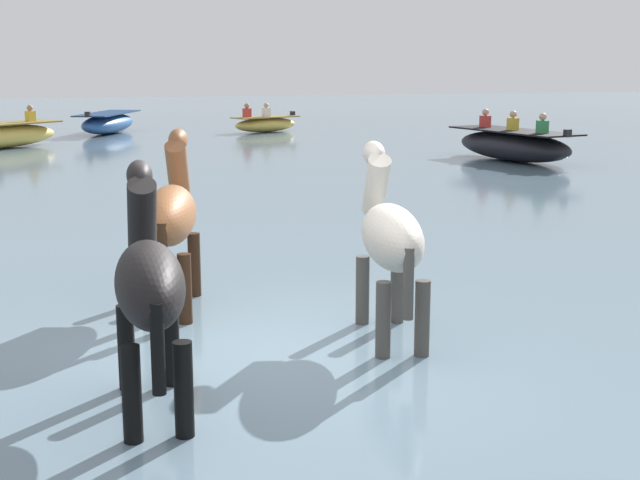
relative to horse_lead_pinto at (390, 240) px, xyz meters
name	(u,v)px	position (x,y,z in m)	size (l,w,h in m)	color
ground_plane	(269,389)	(-1.18, -0.27, -1.18)	(120.00, 120.00, 0.00)	#666051
water_surface	(158,198)	(-1.18, 9.73, -1.04)	(90.00, 90.00, 0.29)	slate
horse_lead_pinto	(390,240)	(0.00, 0.00, 0.00)	(0.68, 1.85, 2.00)	beige
horse_trailing_chestnut	(172,218)	(-1.77, 1.50, 0.03)	(0.80, 1.89, 2.04)	brown
horse_flank_black	(149,288)	(-2.21, -1.11, 0.00)	(0.52, 1.83, 2.00)	black
boat_far_inshore	(108,123)	(-1.51, 23.98, -0.54)	(2.57, 4.04, 0.84)	#28518E
boat_mid_outer	(513,145)	(7.91, 12.57, -0.50)	(2.15, 4.04, 1.25)	black
boat_mid_channel	(265,124)	(3.84, 23.08, -0.61)	(2.65, 1.84, 1.02)	gold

